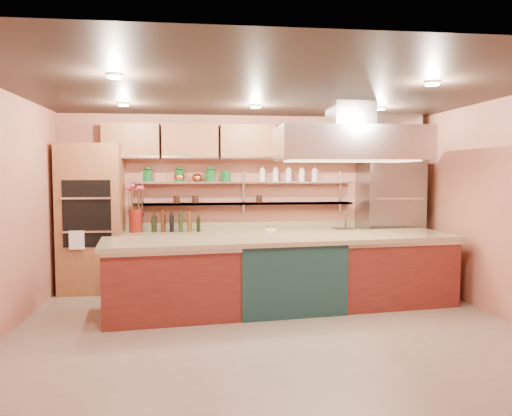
{
  "coord_description": "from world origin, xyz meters",
  "views": [
    {
      "loc": [
        -0.84,
        -5.77,
        1.85
      ],
      "look_at": [
        -0.02,
        1.0,
        1.37
      ],
      "focal_mm": 35.0,
      "sensor_mm": 36.0,
      "label": 1
    }
  ],
  "objects": [
    {
      "name": "floor",
      "position": [
        0.0,
        0.0,
        -0.01
      ],
      "size": [
        6.0,
        5.0,
        0.02
      ],
      "primitive_type": "cube",
      "color": "gray",
      "rests_on": "ground"
    },
    {
      "name": "ceiling",
      "position": [
        0.0,
        0.0,
        2.8
      ],
      "size": [
        6.0,
        5.0,
        0.02
      ],
      "primitive_type": "cube",
      "color": "black",
      "rests_on": "wall_back"
    },
    {
      "name": "wall_back",
      "position": [
        0.0,
        2.5,
        1.4
      ],
      "size": [
        6.0,
        0.04,
        2.8
      ],
      "primitive_type": "cube",
      "color": "#B76B56",
      "rests_on": "floor"
    },
    {
      "name": "wall_front",
      "position": [
        0.0,
        -2.5,
        1.4
      ],
      "size": [
        6.0,
        0.04,
        2.8
      ],
      "primitive_type": "cube",
      "color": "#B76B56",
      "rests_on": "floor"
    },
    {
      "name": "wall_right",
      "position": [
        3.0,
        0.0,
        1.4
      ],
      "size": [
        0.04,
        5.0,
        2.8
      ],
      "primitive_type": "cube",
      "color": "#B76B56",
      "rests_on": "floor"
    },
    {
      "name": "oven_stack",
      "position": [
        -2.45,
        2.18,
        1.15
      ],
      "size": [
        0.95,
        0.64,
        2.3
      ],
      "primitive_type": "cube",
      "color": "brown",
      "rests_on": "floor"
    },
    {
      "name": "refrigerator",
      "position": [
        2.35,
        2.14,
        1.05
      ],
      "size": [
        0.95,
        0.72,
        2.1
      ],
      "primitive_type": "cube",
      "color": "gray",
      "rests_on": "floor"
    },
    {
      "name": "back_counter",
      "position": [
        -0.05,
        2.2,
        0.47
      ],
      "size": [
        3.84,
        0.64,
        0.93
      ],
      "primitive_type": "cube",
      "color": "tan",
      "rests_on": "floor"
    },
    {
      "name": "wall_shelf_lower",
      "position": [
        -0.05,
        2.37,
        1.35
      ],
      "size": [
        3.6,
        0.26,
        0.03
      ],
      "primitive_type": "cube",
      "color": "silver",
      "rests_on": "wall_back"
    },
    {
      "name": "wall_shelf_upper",
      "position": [
        -0.05,
        2.37,
        1.7
      ],
      "size": [
        3.6,
        0.26,
        0.03
      ],
      "primitive_type": "cube",
      "color": "silver",
      "rests_on": "wall_back"
    },
    {
      "name": "upper_cabinets",
      "position": [
        0.0,
        2.32,
        2.35
      ],
      "size": [
        4.6,
        0.36,
        0.55
      ],
      "primitive_type": "cube",
      "color": "brown",
      "rests_on": "wall_back"
    },
    {
      "name": "range_hood",
      "position": [
        1.26,
        0.86,
        2.25
      ],
      "size": [
        2.0,
        1.0,
        0.45
      ],
      "primitive_type": "cube",
      "color": "silver",
      "rests_on": "ceiling"
    },
    {
      "name": "ceiling_downlights",
      "position": [
        0.0,
        0.2,
        2.77
      ],
      "size": [
        4.0,
        2.8,
        0.02
      ],
      "primitive_type": "cube",
      "color": "#FFE5A5",
      "rests_on": "ceiling"
    },
    {
      "name": "island",
      "position": [
        0.36,
        0.86,
        0.49
      ],
      "size": [
        4.83,
        1.56,
        0.99
      ],
      "primitive_type": "cube",
      "rotation": [
        0.0,
        0.0,
        0.11
      ],
      "color": "maroon",
      "rests_on": "floor"
    },
    {
      "name": "flower_vase",
      "position": [
        -1.78,
        2.15,
        1.11
      ],
      "size": [
        0.22,
        0.22,
        0.36
      ],
      "primitive_type": "cylinder",
      "rotation": [
        0.0,
        0.0,
        0.08
      ],
      "color": "maroon",
      "rests_on": "back_counter"
    },
    {
      "name": "oil_bottle_cluster",
      "position": [
        -1.15,
        2.15,
        1.06
      ],
      "size": [
        0.84,
        0.4,
        0.26
      ],
      "primitive_type": "cube",
      "rotation": [
        0.0,
        0.0,
        -0.21
      ],
      "color": "black",
      "rests_on": "back_counter"
    },
    {
      "name": "kitchen_scale",
      "position": [
        0.35,
        2.15,
        0.98
      ],
      "size": [
        0.19,
        0.17,
        0.09
      ],
      "primitive_type": "cube",
      "rotation": [
        0.0,
        0.0,
        -0.33
      ],
      "color": "silver",
      "rests_on": "back_counter"
    },
    {
      "name": "bar_faucet",
      "position": [
        1.63,
        2.25,
        1.04
      ],
      "size": [
        0.03,
        0.03,
        0.22
      ],
      "primitive_type": "cylinder",
      "rotation": [
        0.0,
        0.0,
        0.13
      ],
      "color": "silver",
      "rests_on": "back_counter"
    },
    {
      "name": "copper_kettle",
      "position": [
        -0.82,
        2.37,
        1.78
      ],
      "size": [
        0.21,
        0.21,
        0.13
      ],
      "primitive_type": "ellipsoid",
      "rotation": [
        0.0,
        0.0,
        -0.36
      ],
      "color": "#C9682E",
      "rests_on": "wall_shelf_upper"
    },
    {
      "name": "green_canister",
      "position": [
        -0.34,
        2.37,
        1.8
      ],
      "size": [
        0.18,
        0.18,
        0.18
      ],
      "primitive_type": "cylinder",
      "rotation": [
        0.0,
        0.0,
        0.22
      ],
      "color": "#104D1C",
      "rests_on": "wall_shelf_upper"
    }
  ]
}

